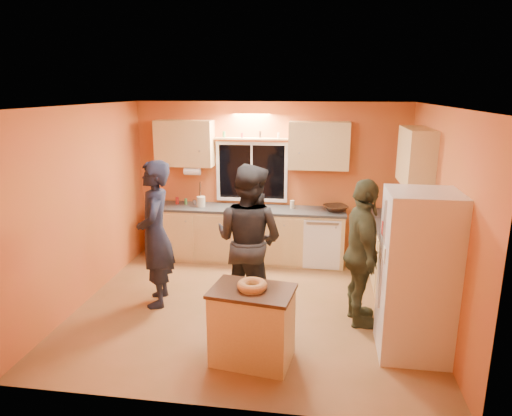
% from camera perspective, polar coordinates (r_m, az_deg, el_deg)
% --- Properties ---
extents(ground, '(4.50, 4.50, 0.00)m').
position_cam_1_polar(ground, '(6.19, -0.56, -12.19)').
color(ground, brown).
rests_on(ground, ground).
extents(room_shell, '(4.54, 4.04, 2.61)m').
position_cam_1_polar(room_shell, '(6.03, 1.13, 3.40)').
color(room_shell, '#C95833').
rests_on(room_shell, ground).
extents(back_counter, '(4.23, 0.62, 0.90)m').
position_cam_1_polar(back_counter, '(7.57, 1.50, -3.36)').
color(back_counter, tan).
rests_on(back_counter, ground).
extents(right_counter, '(0.62, 1.84, 0.90)m').
position_cam_1_polar(right_counter, '(6.49, 17.55, -7.22)').
color(right_counter, tan).
rests_on(right_counter, ground).
extents(refrigerator, '(0.72, 0.70, 1.80)m').
position_cam_1_polar(refrigerator, '(5.13, 19.49, -7.90)').
color(refrigerator, silver).
rests_on(refrigerator, ground).
extents(island, '(0.91, 0.69, 0.81)m').
position_cam_1_polar(island, '(4.91, -0.47, -14.38)').
color(island, tan).
rests_on(island, ground).
extents(bundt_pastry, '(0.31, 0.31, 0.09)m').
position_cam_1_polar(bundt_pastry, '(4.71, -0.49, -9.63)').
color(bundt_pastry, tan).
rests_on(bundt_pastry, island).
extents(person_left, '(0.62, 0.79, 1.93)m').
position_cam_1_polar(person_left, '(6.08, -12.47, -3.21)').
color(person_left, black).
rests_on(person_left, ground).
extents(person_center, '(1.14, 1.03, 1.93)m').
position_cam_1_polar(person_center, '(5.70, -0.90, -4.06)').
color(person_center, black).
rests_on(person_center, ground).
extents(person_right, '(0.57, 1.10, 1.80)m').
position_cam_1_polar(person_right, '(5.58, 13.13, -5.57)').
color(person_right, '#313622').
rests_on(person_right, ground).
extents(mixing_bowl, '(0.48, 0.48, 0.09)m').
position_cam_1_polar(mixing_bowl, '(7.40, 9.92, -0.02)').
color(mixing_bowl, black).
rests_on(mixing_bowl, back_counter).
extents(utensil_crock, '(0.14, 0.14, 0.17)m').
position_cam_1_polar(utensil_crock, '(7.61, -6.89, 0.81)').
color(utensil_crock, beige).
rests_on(utensil_crock, back_counter).
extents(potted_plant, '(0.36, 0.33, 0.32)m').
position_cam_1_polar(potted_plant, '(6.19, 17.91, -2.32)').
color(potted_plant, gray).
rests_on(potted_plant, right_counter).
extents(red_box, '(0.17, 0.13, 0.07)m').
position_cam_1_polar(red_box, '(6.53, 17.41, -2.58)').
color(red_box, '#A11D18').
rests_on(red_box, right_counter).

